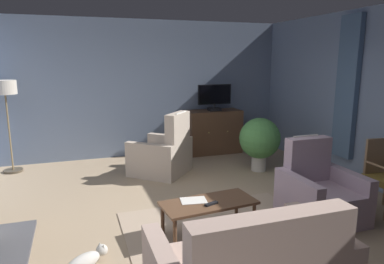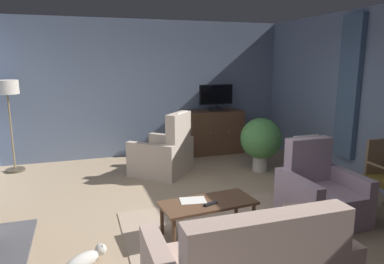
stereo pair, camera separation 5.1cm
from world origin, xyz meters
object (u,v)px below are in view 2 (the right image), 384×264
folded_newspaper (193,200)px  tv_remote (211,204)px  armchair_near_window (164,155)px  tv_cabinet (215,133)px  armchair_beside_cabinet (320,195)px  floor_lamp (8,97)px  cat (84,260)px  television (216,97)px  coffee_table (208,205)px  potted_plant_leafy_by_curtain (261,140)px

folded_newspaper → tv_remote: bearing=-39.7°
armchair_near_window → tv_cabinet: bearing=37.4°
folded_newspaper → armchair_beside_cabinet: size_ratio=0.29×
tv_remote → armchair_near_window: bearing=-111.5°
floor_lamp → cat: bearing=-72.4°
television → coffee_table: bearing=-113.2°
tv_remote → floor_lamp: size_ratio=0.10×
coffee_table → cat: size_ratio=1.86×
armchair_beside_cabinet → cat: armchair_beside_cabinet is taller
potted_plant_leafy_by_curtain → cat: potted_plant_leafy_by_curtain is taller
television → coffee_table: (-1.46, -3.40, -0.89)m
coffee_table → tv_remote: 0.11m
folded_newspaper → cat: bearing=-155.7°
coffee_table → armchair_beside_cabinet: 1.52m
coffee_table → potted_plant_leafy_by_curtain: size_ratio=1.15×
cat → floor_lamp: size_ratio=0.37×
tv_cabinet → tv_remote: tv_cabinet is taller
folded_newspaper → cat: folded_newspaper is taller
folded_newspaper → armchair_beside_cabinet: bearing=3.9°
floor_lamp → potted_plant_leafy_by_curtain: bearing=-17.8°
tv_remote → floor_lamp: (-2.55, 3.44, 0.96)m
coffee_table → floor_lamp: size_ratio=0.68×
tv_cabinet → television: television is taller
tv_cabinet → armchair_beside_cabinet: 3.50m
armchair_near_window → potted_plant_leafy_by_curtain: size_ratio=1.28×
tv_remote → armchair_beside_cabinet: (1.52, 0.04, -0.10)m
folded_newspaper → potted_plant_leafy_by_curtain: (1.93, 1.88, 0.18)m
armchair_near_window → cat: (-1.45, -2.65, -0.26)m
tv_cabinet → television: (0.00, -0.05, 0.80)m
tv_cabinet → armchair_beside_cabinet: (0.06, -3.50, -0.13)m
coffee_table → cat: bearing=-169.1°
folded_newspaper → floor_lamp: bearing=134.7°
cat → floor_lamp: floor_lamp is taller
armchair_beside_cabinet → cat: (-2.92, -0.22, -0.24)m
armchair_near_window → potted_plant_leafy_by_curtain: 1.79m
tv_cabinet → folded_newspaper: size_ratio=3.97×
television → potted_plant_leafy_by_curtain: television is taller
coffee_table → tv_remote: size_ratio=6.72×
tv_cabinet → tv_remote: 3.83m
coffee_table → potted_plant_leafy_by_curtain: potted_plant_leafy_by_curtain is taller
television → armchair_beside_cabinet: 3.57m
television → folded_newspaper: 3.78m
folded_newspaper → floor_lamp: (-2.40, 3.27, 0.97)m
tv_remote → armchair_near_window: 2.47m
tv_remote → television: bearing=-133.0°
coffee_table → tv_remote: tv_remote is taller
coffee_table → armchair_near_window: (0.05, 2.38, -0.02)m
cat → potted_plant_leafy_by_curtain: bearing=35.1°
tv_cabinet → tv_remote: bearing=-112.4°
armchair_near_window → armchair_beside_cabinet: (1.47, -2.43, -0.02)m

